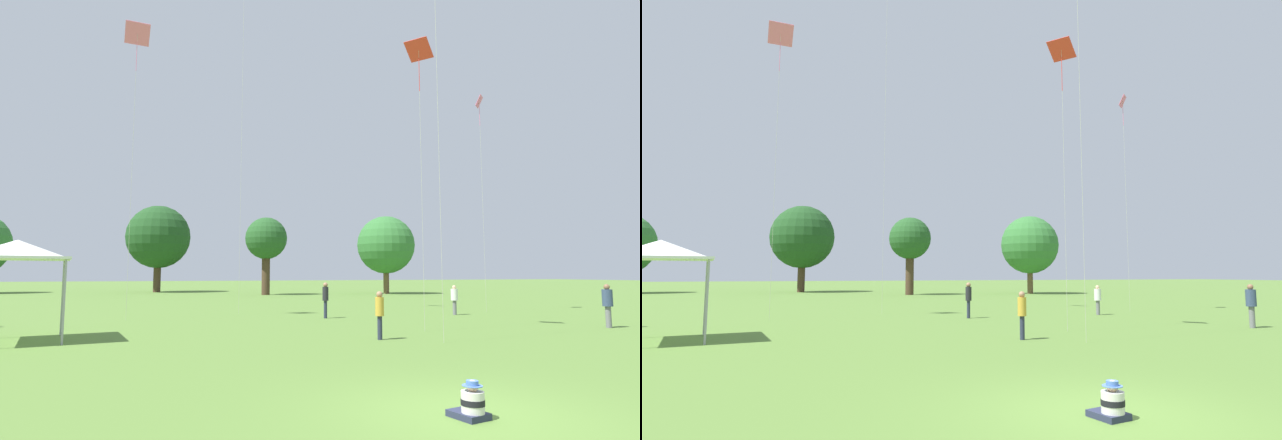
# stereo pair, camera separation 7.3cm
# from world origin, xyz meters

# --- Properties ---
(ground_plane) EXTENTS (300.00, 300.00, 0.00)m
(ground_plane) POSITION_xyz_m (0.00, 0.00, 0.00)
(ground_plane) COLOR #567A33
(seated_toddler) EXTENTS (0.53, 0.61, 0.59)m
(seated_toddler) POSITION_xyz_m (-0.11, -0.30, 0.23)
(seated_toddler) COLOR #282D47
(seated_toddler) RESTS_ON ground
(person_standing_1) EXTENTS (0.44, 0.44, 1.57)m
(person_standing_1) POSITION_xyz_m (10.94, 16.22, 0.93)
(person_standing_1) COLOR slate
(person_standing_1) RESTS_ON ground
(person_standing_2) EXTENTS (0.30, 0.30, 1.61)m
(person_standing_2) POSITION_xyz_m (2.64, 8.43, 0.97)
(person_standing_2) COLOR #282D42
(person_standing_2) RESTS_ON ground
(person_standing_3) EXTENTS (0.53, 0.53, 1.77)m
(person_standing_3) POSITION_xyz_m (13.13, 8.66, 1.05)
(person_standing_3) COLOR slate
(person_standing_3) RESTS_ON ground
(person_standing_5) EXTENTS (0.42, 0.42, 1.76)m
(person_standing_5) POSITION_xyz_m (3.69, 16.61, 1.08)
(person_standing_5) COLOR #282D42
(person_standing_5) RESTS_ON ground
(canopy_tent) EXTENTS (3.59, 3.59, 3.31)m
(canopy_tent) POSITION_xyz_m (-8.83, 11.79, 2.97)
(canopy_tent) COLOR white
(canopy_tent) RESTS_ON ground
(kite_1) EXTENTS (1.24, 0.97, 14.63)m
(kite_1) POSITION_xyz_m (-5.61, 18.71, 13.79)
(kite_1) COLOR pink
(kite_1) RESTS_ON ground
(kite_4) EXTENTS (0.75, 0.72, 12.90)m
(kite_4) POSITION_xyz_m (13.92, 17.43, 11.76)
(kite_4) COLOR pink
(kite_4) RESTS_ON ground
(kite_5) EXTENTS (1.23, 1.27, 11.55)m
(kite_5) POSITION_xyz_m (5.35, 10.04, 10.87)
(kite_5) COLOR red
(kite_5) RESTS_ON ground
(distant_tree_0) EXTENTS (6.38, 6.38, 8.58)m
(distant_tree_0) POSITION_xyz_m (20.42, 42.86, 5.37)
(distant_tree_0) COLOR brown
(distant_tree_0) RESTS_ON ground
(distant_tree_2) EXTENTS (4.41, 4.41, 8.12)m
(distant_tree_2) POSITION_xyz_m (7.19, 44.39, 5.78)
(distant_tree_2) COLOR #473323
(distant_tree_2) RESTS_ON ground
(distant_tree_3) EXTENTS (7.53, 7.53, 10.37)m
(distant_tree_3) POSITION_xyz_m (-3.35, 55.98, 6.57)
(distant_tree_3) COLOR #473323
(distant_tree_3) RESTS_ON ground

